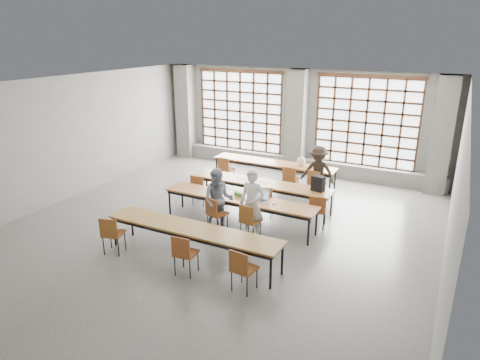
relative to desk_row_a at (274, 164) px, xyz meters
name	(u,v)px	position (x,y,z in m)	size (l,w,h in m)	color
floor	(221,228)	(0.14, -3.63, -0.66)	(11.00, 11.00, 0.00)	#51514E
ceiling	(219,85)	(0.14, -3.63, 2.84)	(11.00, 11.00, 0.00)	silver
wall_back	(300,121)	(0.14, 1.87, 1.09)	(10.00, 10.00, 0.00)	slate
wall_front	(5,269)	(0.14, -9.13, 1.09)	(10.00, 10.00, 0.00)	slate
wall_left	(68,138)	(-4.86, -3.63, 1.09)	(11.00, 11.00, 0.00)	slate
wall_right	(455,196)	(5.14, -3.63, 1.09)	(11.00, 11.00, 0.00)	slate
column_left	(186,112)	(-4.36, 1.59, 1.09)	(0.60, 0.55, 3.50)	#595956
column_mid	(297,122)	(0.14, 1.59, 1.09)	(0.60, 0.55, 3.50)	#595956
column_right	(442,136)	(4.64, 1.59, 1.09)	(0.60, 0.55, 3.50)	#595956
window_left	(240,112)	(-2.11, 1.79, 1.24)	(3.32, 0.12, 3.00)	white
window_right	(366,123)	(2.39, 1.79, 1.24)	(3.32, 0.12, 3.00)	white
sill_ledge	(296,164)	(0.14, 1.67, -0.41)	(9.80, 0.35, 0.50)	#595956
desk_row_a	(274,164)	(0.00, 0.00, 0.00)	(4.00, 0.70, 0.73)	brown
desk_row_b	(261,184)	(0.43, -1.91, 0.00)	(4.00, 0.70, 0.73)	brown
desk_row_c	(239,200)	(0.43, -3.22, 0.00)	(4.00, 0.70, 0.73)	brown
desk_row_d	(192,231)	(0.37, -5.22, 0.00)	(4.00, 0.70, 0.73)	brown
chair_back_left	(225,167)	(-1.40, -0.63, -0.13)	(0.43, 0.44, 0.88)	brown
chair_back_mid	(290,177)	(0.80, -0.63, -0.13)	(0.44, 0.44, 0.88)	brown
chair_back_right	(315,181)	(1.58, -0.63, -0.13)	(0.50, 0.51, 0.88)	brown
chair_mid_left	(199,187)	(-1.17, -2.54, -0.13)	(0.44, 0.44, 0.88)	brown
chair_mid_centre	(265,199)	(0.85, -2.54, -0.13)	(0.51, 0.52, 0.88)	maroon
chair_mid_right	(317,208)	(2.24, -2.54, -0.13)	(0.50, 0.50, 0.88)	brown
chair_front_left	(215,211)	(0.11, -3.84, -0.13)	(0.52, 0.52, 0.88)	brown
chair_front_right	(249,218)	(1.03, -3.85, -0.13)	(0.47, 0.47, 0.88)	brown
chair_near_left	(111,232)	(-1.31, -5.85, -0.13)	(0.53, 0.53, 0.88)	brown
chair_near_mid	(184,251)	(0.58, -5.85, -0.13)	(0.46, 0.46, 0.88)	brown
chair_near_right	(242,266)	(1.86, -5.85, -0.13)	(0.46, 0.47, 0.88)	brown
student_male	(252,204)	(1.03, -3.72, 0.18)	(0.61, 0.40, 1.68)	silver
student_female	(218,200)	(0.13, -3.72, 0.12)	(0.76, 0.59, 1.56)	navy
student_back	(318,172)	(1.60, -0.50, 0.12)	(1.01, 0.58, 1.56)	black
laptop_front	(261,197)	(1.00, -3.11, 0.13)	(0.42, 0.38, 0.26)	#B5B4B9
laptop_back	(316,165)	(1.36, 0.11, 0.13)	(0.42, 0.38, 0.26)	#B6B6BB
mouse	(274,204)	(1.38, -3.24, 0.08)	(0.10, 0.06, 0.04)	silver
green_box	(239,194)	(0.38, -3.14, 0.11)	(0.25, 0.09, 0.09)	#327F29
phone	(244,200)	(0.61, -3.32, 0.07)	(0.13, 0.06, 0.01)	black
paper_sheet_a	(242,178)	(-0.17, -1.86, 0.07)	(0.30, 0.21, 0.00)	white
paper_sheet_b	(250,181)	(0.13, -1.96, 0.07)	(0.30, 0.21, 0.00)	white
paper_sheet_c	(264,183)	(0.53, -1.91, 0.07)	(0.30, 0.21, 0.00)	silver
backpack	(318,183)	(2.03, -1.86, 0.27)	(0.32, 0.20, 0.40)	black
plastic_bag	(301,161)	(0.90, 0.05, 0.21)	(0.26, 0.21, 0.29)	silver
red_pouch	(113,232)	(-1.33, -5.77, -0.16)	(0.20, 0.08, 0.06)	#B41A16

